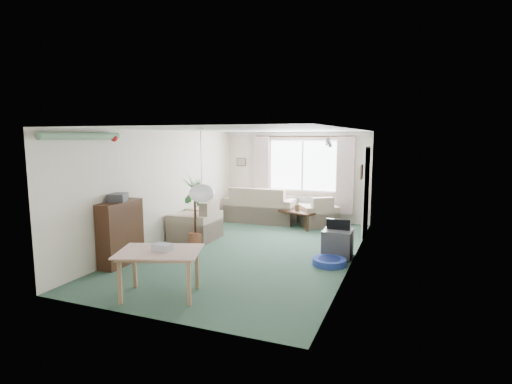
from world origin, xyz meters
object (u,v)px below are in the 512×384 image
(armchair_corner, at_px, (318,211))
(houseplant, at_px, (195,210))
(coffee_table, at_px, (298,219))
(pet_bed, at_px, (329,262))
(armchair_left, at_px, (195,220))
(tv_cube, at_px, (338,243))
(sofa, at_px, (261,204))
(dining_table, at_px, (160,274))
(bookshelf, at_px, (121,233))

(armchair_corner, bearing_deg, houseplant, 22.19)
(coffee_table, relative_size, pet_bed, 1.58)
(armchair_left, relative_size, pet_bed, 1.64)
(armchair_left, distance_m, tv_cube, 3.21)
(sofa, bearing_deg, tv_cube, 132.69)
(armchair_corner, bearing_deg, sofa, -33.41)
(armchair_corner, relative_size, houseplant, 0.58)
(armchair_left, bearing_deg, tv_cube, 85.32)
(dining_table, bearing_deg, bookshelf, 147.02)
(sofa, distance_m, dining_table, 5.37)
(armchair_corner, height_order, houseplant, houseplant)
(sofa, xyz_separation_m, coffee_table, (1.14, -0.39, -0.25))
(armchair_corner, height_order, tv_cube, armchair_corner)
(pet_bed, bearing_deg, sofa, 128.62)
(coffee_table, distance_m, dining_table, 5.01)
(houseplant, bearing_deg, tv_cube, 5.51)
(bookshelf, bearing_deg, armchair_left, 78.76)
(pet_bed, bearing_deg, armchair_corner, 106.36)
(houseplant, bearing_deg, pet_bed, -5.32)
(bookshelf, relative_size, dining_table, 1.09)
(coffee_table, height_order, dining_table, dining_table)
(bookshelf, xyz_separation_m, dining_table, (1.51, -0.98, -0.24))
(armchair_corner, height_order, bookshelf, bookshelf)
(sofa, relative_size, bookshelf, 1.64)
(dining_table, xyz_separation_m, pet_bed, (1.98, 2.27, -0.27))
(bookshelf, bearing_deg, tv_cube, 25.75)
(sofa, distance_m, armchair_corner, 1.57)
(armchair_left, xyz_separation_m, tv_cube, (3.20, -0.19, -0.17))
(sofa, height_order, tv_cube, sofa)
(sofa, height_order, armchair_left, sofa)
(sofa, xyz_separation_m, pet_bed, (2.46, -3.08, -0.41))
(dining_table, bearing_deg, tv_cube, 54.27)
(coffee_table, xyz_separation_m, pet_bed, (1.31, -2.69, -0.15))
(sofa, bearing_deg, bookshelf, 74.64)
(sofa, relative_size, coffee_table, 1.98)
(bookshelf, xyz_separation_m, houseplant, (0.62, 1.56, 0.18))
(coffee_table, height_order, bookshelf, bookshelf)
(houseplant, height_order, dining_table, houseplant)
(armchair_left, distance_m, pet_bed, 3.26)
(dining_table, bearing_deg, armchair_left, 111.24)
(armchair_left, relative_size, dining_table, 0.93)
(armchair_left, bearing_deg, armchair_corner, 134.46)
(sofa, xyz_separation_m, dining_table, (0.48, -5.35, -0.14))
(houseplant, bearing_deg, dining_table, -70.69)
(bookshelf, relative_size, houseplant, 0.76)
(houseplant, distance_m, tv_cube, 2.97)
(armchair_corner, bearing_deg, armchair_left, 13.26)
(dining_table, relative_size, tv_cube, 1.79)
(coffee_table, bearing_deg, sofa, 161.31)
(armchair_left, bearing_deg, sofa, 162.25)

